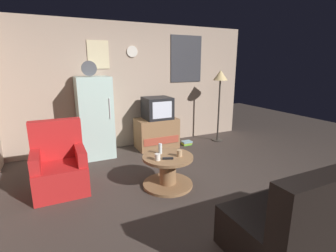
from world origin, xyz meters
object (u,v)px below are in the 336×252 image
object	(u,v)px
standing_lamp	(220,81)
remote_control	(168,158)
coffee_table	(168,171)
mug_ceramic_tan	(179,153)
fridge	(95,117)
book_stack	(187,143)
mug_ceramic_white	(158,157)
wine_glass	(160,149)
couch	(318,217)
crt_tv	(157,108)
armchair	(60,167)
tv_stand	(157,133)

from	to	relation	value
standing_lamp	remote_control	xyz separation A→B (m)	(-2.02, -1.59, -0.89)
coffee_table	mug_ceramic_tan	distance (m)	0.32
fridge	book_stack	world-z (taller)	fridge
fridge	mug_ceramic_white	world-z (taller)	fridge
wine_glass	couch	xyz separation A→B (m)	(0.82, -1.85, -0.22)
crt_tv	mug_ceramic_white	world-z (taller)	crt_tv
mug_ceramic_tan	fridge	bearing A→B (deg)	115.65
fridge	crt_tv	bearing A→B (deg)	-1.86
coffee_table	standing_lamp	bearing A→B (deg)	36.93
mug_ceramic_white	couch	bearing A→B (deg)	-59.71
book_stack	armchair	bearing A→B (deg)	-159.81
book_stack	coffee_table	bearing A→B (deg)	-127.93
wine_glass	crt_tv	bearing A→B (deg)	68.31
wine_glass	book_stack	world-z (taller)	wine_glass
crt_tv	wine_glass	distance (m)	1.65
wine_glass	armchair	distance (m)	1.42
standing_lamp	remote_control	world-z (taller)	standing_lamp
mug_ceramic_white	couch	distance (m)	1.91
fridge	mug_ceramic_tan	xyz separation A→B (m)	(0.85, -1.76, -0.25)
mug_ceramic_white	mug_ceramic_tan	distance (m)	0.33
fridge	standing_lamp	world-z (taller)	fridge
wine_glass	armchair	world-z (taller)	armchair
book_stack	crt_tv	bearing A→B (deg)	166.91
tv_stand	coffee_table	world-z (taller)	tv_stand
crt_tv	armchair	distance (m)	2.28
tv_stand	armchair	size ratio (longest dim) A/B	0.87
fridge	crt_tv	size ratio (longest dim) A/B	3.28
mug_ceramic_white	fridge	bearing A→B (deg)	106.17
mug_ceramic_tan	armchair	world-z (taller)	armchair
fridge	armchair	world-z (taller)	fridge
wine_glass	couch	bearing A→B (deg)	-66.07
remote_control	standing_lamp	bearing A→B (deg)	59.85
crt_tv	book_stack	xyz separation A→B (m)	(0.62, -0.14, -0.79)
standing_lamp	armchair	bearing A→B (deg)	-164.61
couch	book_stack	world-z (taller)	couch
remote_control	book_stack	xyz separation A→B (m)	(1.22, 1.61, -0.42)
coffee_table	book_stack	world-z (taller)	coffee_table
coffee_table	mug_ceramic_tan	world-z (taller)	mug_ceramic_tan
armchair	book_stack	size ratio (longest dim) A/B	4.64
crt_tv	remote_control	distance (m)	1.89
coffee_table	wine_glass	xyz separation A→B (m)	(-0.06, 0.13, 0.30)
coffee_table	couch	xyz separation A→B (m)	(0.76, -1.72, 0.08)
crt_tv	standing_lamp	distance (m)	1.53
remote_control	couch	size ratio (longest dim) A/B	0.09
coffee_table	mug_ceramic_white	bearing A→B (deg)	-156.50
wine_glass	book_stack	bearing A→B (deg)	48.10
book_stack	remote_control	bearing A→B (deg)	-127.13
standing_lamp	mug_ceramic_tan	world-z (taller)	standing_lamp
tv_stand	crt_tv	world-z (taller)	crt_tv
standing_lamp	fridge	bearing A→B (deg)	175.68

